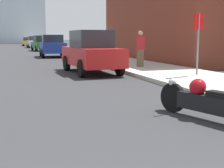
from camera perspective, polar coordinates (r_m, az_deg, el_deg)
name	(u,v)px	position (r m, az deg, el deg)	size (l,w,h in m)	color
sidewalk	(60,49)	(40.74, -9.42, 6.35)	(3.35, 240.00, 0.15)	#B2ADA3
brick_storefront	(204,8)	(23.72, 16.45, 13.22)	(10.28, 13.83, 7.25)	brown
motorcycle	(207,101)	(6.05, 17.04, -2.94)	(0.97, 2.31, 0.77)	black
parked_car_red	(91,52)	(13.60, -3.82, 5.84)	(1.95, 4.34, 1.84)	red
parked_car_blue	(53,46)	(25.18, -10.82, 6.87)	(1.99, 3.94, 1.74)	#1E3899
parked_car_green	(42,43)	(36.93, -12.76, 7.26)	(2.18, 4.36, 1.76)	#1E6B33
parked_car_white	(34,42)	(48.38, -14.12, 7.45)	(1.95, 4.04, 1.72)	silver
parked_car_yellow	(28,42)	(59.65, -15.16, 7.51)	(2.09, 4.17, 1.57)	gold
stop_sign	(198,33)	(12.13, 15.52, 8.96)	(0.57, 0.26, 2.28)	slate
pedestrian	(140,48)	(15.07, 5.21, 6.53)	(0.36, 0.24, 1.71)	brown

